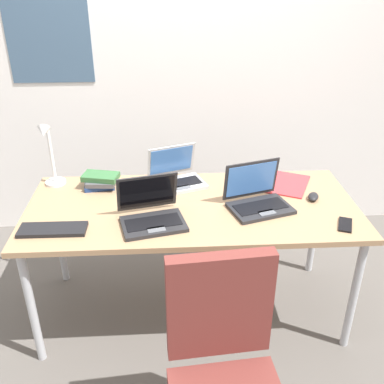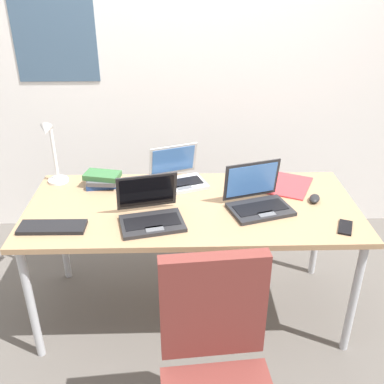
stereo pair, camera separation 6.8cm
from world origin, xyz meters
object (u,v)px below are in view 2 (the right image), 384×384
laptop_near_lamp (258,200)px  desk_lamp (52,154)px  computer_mouse (315,199)px  cell_phone (345,227)px  laptop_back_right (178,177)px  external_keyboard (52,227)px  laptop_center (151,213)px  paper_folder_front_left (289,185)px  book_stack (102,179)px

laptop_near_lamp → desk_lamp: bearing=164.7°
desk_lamp → computer_mouse: (1.48, -0.25, -0.18)m
cell_phone → laptop_near_lamp: bearing=173.8°
laptop_back_right → external_keyboard: bearing=-141.9°
laptop_center → desk_lamp: bearing=143.2°
desk_lamp → laptop_near_lamp: 1.20m
laptop_back_right → external_keyboard: (-0.63, -0.49, -0.03)m
laptop_center → cell_phone: laptop_center is taller
desk_lamp → paper_folder_front_left: bearing=-2.5°
laptop_near_lamp → laptop_back_right: laptop_near_lamp is taller
cell_phone → laptop_back_right: bearing=169.9°
laptop_back_right → laptop_center: size_ratio=0.98×
computer_mouse → paper_folder_front_left: computer_mouse is taller
laptop_near_lamp → external_keyboard: bearing=-170.0°
book_stack → laptop_near_lamp: bearing=-18.1°
cell_phone → paper_folder_front_left: size_ratio=0.44×
laptop_near_lamp → paper_folder_front_left: size_ratio=1.22×
desk_lamp → laptop_near_lamp: (1.15, -0.31, -0.15)m
computer_mouse → laptop_near_lamp: bearing=-146.4°
desk_lamp → computer_mouse: size_ratio=4.17×
paper_folder_front_left → desk_lamp: bearing=177.5°
desk_lamp → book_stack: 0.32m
laptop_near_lamp → book_stack: 0.92m
book_stack → desk_lamp: bearing=174.1°
laptop_near_lamp → cell_phone: bearing=-28.2°
computer_mouse → laptop_center: bearing=-145.5°
laptop_back_right → paper_folder_front_left: size_ratio=1.17×
laptop_near_lamp → external_keyboard: (-1.05, -0.19, -0.04)m
external_keyboard → book_stack: (0.18, 0.47, 0.03)m
desk_lamp → cell_phone: 1.66m
cell_phone → desk_lamp: bearing=-176.9°
desk_lamp → book_stack: desk_lamp is taller
laptop_center → computer_mouse: bearing=11.7°
laptop_near_lamp → laptop_center: 0.58m
laptop_back_right → cell_phone: bearing=-32.1°
laptop_near_lamp → cell_phone: (0.41, -0.22, -0.04)m
laptop_back_right → book_stack: laptop_back_right is taller
laptop_near_lamp → computer_mouse: 0.34m
laptop_near_lamp → computer_mouse: bearing=10.9°
desk_lamp → laptop_back_right: bearing=-0.7°
laptop_near_lamp → laptop_center: bearing=-167.8°
laptop_near_lamp → book_stack: size_ratio=1.69×
computer_mouse → cell_phone: bearing=-51.6°
cell_phone → book_stack: size_ratio=0.61×
computer_mouse → laptop_back_right: bearing=-175.0°
laptop_back_right → paper_folder_front_left: laptop_back_right is taller
laptop_center → paper_folder_front_left: (0.80, 0.38, -0.04)m
book_stack → paper_folder_front_left: bearing=-1.6°
laptop_near_lamp → cell_phone: size_ratio=2.78×
laptop_center → cell_phone: size_ratio=2.71×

